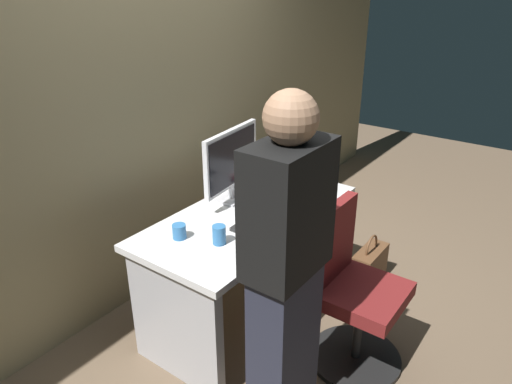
{
  "coord_description": "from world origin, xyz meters",
  "views": [
    {
      "loc": [
        -2.02,
        -1.52,
        2.02
      ],
      "look_at": [
        0.0,
        -0.05,
        0.88
      ],
      "focal_mm": 33.4,
      "sensor_mm": 36.0,
      "label": 1
    }
  ],
  "objects_px": {
    "mouse": "(289,198)",
    "cup_by_monitor": "(179,231)",
    "person_at_desk": "(286,271)",
    "book_stack": "(278,181)",
    "office_chair": "(352,295)",
    "desk": "(249,246)",
    "monitor": "(232,161)",
    "handbag": "(369,265)",
    "cup_near_keyboard": "(219,235)",
    "keyboard": "(261,218)",
    "cell_phone": "(316,197)"
  },
  "relations": [
    {
      "from": "mouse",
      "to": "cup_near_keyboard",
      "type": "height_order",
      "value": "cup_near_keyboard"
    },
    {
      "from": "office_chair",
      "to": "keyboard",
      "type": "height_order",
      "value": "office_chair"
    },
    {
      "from": "mouse",
      "to": "book_stack",
      "type": "bearing_deg",
      "value": 50.83
    },
    {
      "from": "keyboard",
      "to": "handbag",
      "type": "distance_m",
      "value": 1.08
    },
    {
      "from": "desk",
      "to": "book_stack",
      "type": "relative_size",
      "value": 6.78
    },
    {
      "from": "desk",
      "to": "cup_near_keyboard",
      "type": "height_order",
      "value": "cup_near_keyboard"
    },
    {
      "from": "keyboard",
      "to": "cup_by_monitor",
      "type": "distance_m",
      "value": 0.49
    },
    {
      "from": "book_stack",
      "to": "mouse",
      "type": "bearing_deg",
      "value": -129.17
    },
    {
      "from": "cell_phone",
      "to": "mouse",
      "type": "bearing_deg",
      "value": 129.85
    },
    {
      "from": "cup_near_keyboard",
      "to": "cup_by_monitor",
      "type": "relative_size",
      "value": 1.28
    },
    {
      "from": "book_stack",
      "to": "cell_phone",
      "type": "height_order",
      "value": "book_stack"
    },
    {
      "from": "cup_near_keyboard",
      "to": "mouse",
      "type": "bearing_deg",
      "value": -1.36
    },
    {
      "from": "mouse",
      "to": "cup_near_keyboard",
      "type": "xyz_separation_m",
      "value": [
        -0.66,
        0.02,
        0.03
      ]
    },
    {
      "from": "person_at_desk",
      "to": "book_stack",
      "type": "relative_size",
      "value": 7.77
    },
    {
      "from": "mouse",
      "to": "cup_by_monitor",
      "type": "relative_size",
      "value": 1.24
    },
    {
      "from": "keyboard",
      "to": "cell_phone",
      "type": "distance_m",
      "value": 0.47
    },
    {
      "from": "office_chair",
      "to": "cup_by_monitor",
      "type": "bearing_deg",
      "value": 120.4
    },
    {
      "from": "desk",
      "to": "person_at_desk",
      "type": "xyz_separation_m",
      "value": [
        -0.52,
        -0.59,
        0.33
      ]
    },
    {
      "from": "mouse",
      "to": "cup_by_monitor",
      "type": "distance_m",
      "value": 0.77
    },
    {
      "from": "monitor",
      "to": "book_stack",
      "type": "bearing_deg",
      "value": -18.17
    },
    {
      "from": "mouse",
      "to": "cup_near_keyboard",
      "type": "distance_m",
      "value": 0.66
    },
    {
      "from": "monitor",
      "to": "handbag",
      "type": "bearing_deg",
      "value": -44.44
    },
    {
      "from": "mouse",
      "to": "cell_phone",
      "type": "distance_m",
      "value": 0.19
    },
    {
      "from": "cup_near_keyboard",
      "to": "book_stack",
      "type": "height_order",
      "value": "cup_near_keyboard"
    },
    {
      "from": "cup_by_monitor",
      "to": "book_stack",
      "type": "relative_size",
      "value": 0.38
    },
    {
      "from": "office_chair",
      "to": "cup_by_monitor",
      "type": "relative_size",
      "value": 11.68
    },
    {
      "from": "monitor",
      "to": "person_at_desk",
      "type": "bearing_deg",
      "value": -127.69
    },
    {
      "from": "mouse",
      "to": "cell_phone",
      "type": "height_order",
      "value": "mouse"
    },
    {
      "from": "keyboard",
      "to": "person_at_desk",
      "type": "bearing_deg",
      "value": -137.28
    },
    {
      "from": "keyboard",
      "to": "handbag",
      "type": "bearing_deg",
      "value": -27.11
    },
    {
      "from": "person_at_desk",
      "to": "book_stack",
      "type": "xyz_separation_m",
      "value": [
        0.96,
        0.68,
        -0.07
      ]
    },
    {
      "from": "office_chair",
      "to": "handbag",
      "type": "xyz_separation_m",
      "value": [
        0.77,
        0.2,
        -0.29
      ]
    },
    {
      "from": "desk",
      "to": "person_at_desk",
      "type": "relative_size",
      "value": 0.87
    },
    {
      "from": "person_at_desk",
      "to": "book_stack",
      "type": "height_order",
      "value": "person_at_desk"
    },
    {
      "from": "person_at_desk",
      "to": "handbag",
      "type": "distance_m",
      "value": 1.49
    },
    {
      "from": "cup_near_keyboard",
      "to": "book_stack",
      "type": "relative_size",
      "value": 0.49
    },
    {
      "from": "office_chair",
      "to": "cell_phone",
      "type": "relative_size",
      "value": 6.53
    },
    {
      "from": "desk",
      "to": "person_at_desk",
      "type": "bearing_deg",
      "value": -131.4
    },
    {
      "from": "person_at_desk",
      "to": "monitor",
      "type": "xyz_separation_m",
      "value": [
        0.61,
        0.79,
        0.15
      ]
    },
    {
      "from": "cup_near_keyboard",
      "to": "book_stack",
      "type": "xyz_separation_m",
      "value": [
        0.81,
        0.17,
        -0.01
      ]
    },
    {
      "from": "office_chair",
      "to": "keyboard",
      "type": "xyz_separation_m",
      "value": [
        -0.04,
        0.58,
        0.31
      ]
    },
    {
      "from": "office_chair",
      "to": "person_at_desk",
      "type": "height_order",
      "value": "person_at_desk"
    },
    {
      "from": "office_chair",
      "to": "desk",
      "type": "bearing_deg",
      "value": 91.4
    },
    {
      "from": "cup_by_monitor",
      "to": "cell_phone",
      "type": "bearing_deg",
      "value": -20.98
    },
    {
      "from": "keyboard",
      "to": "cup_near_keyboard",
      "type": "distance_m",
      "value": 0.35
    },
    {
      "from": "monitor",
      "to": "mouse",
      "type": "distance_m",
      "value": 0.43
    },
    {
      "from": "handbag",
      "to": "mouse",
      "type": "bearing_deg",
      "value": 142.61
    },
    {
      "from": "office_chair",
      "to": "handbag",
      "type": "distance_m",
      "value": 0.84
    },
    {
      "from": "cup_near_keyboard",
      "to": "person_at_desk",
      "type": "bearing_deg",
      "value": -106.25
    },
    {
      "from": "monitor",
      "to": "cup_by_monitor",
      "type": "xyz_separation_m",
      "value": [
        -0.55,
        -0.07,
        -0.22
      ]
    }
  ]
}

